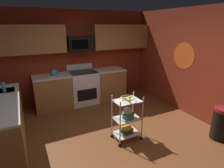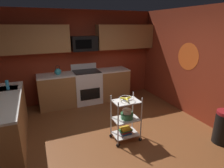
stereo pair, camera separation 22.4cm
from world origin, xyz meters
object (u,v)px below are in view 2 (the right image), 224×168
Objects in this scene: fruit_bowl at (126,99)px; kettle at (58,72)px; mixing_bowl_large at (127,116)px; mixing_bowl_small at (127,111)px; oven_range at (87,86)px; book_stack at (126,131)px; dish_soap_bottle at (7,85)px; trash_can at (224,127)px; microwave at (84,43)px; rolling_cart at (126,119)px.

kettle is at bearing 114.22° from fruit_bowl.
mixing_bowl_small is at bearing -127.58° from mixing_bowl_large.
oven_range is 2.16m from mixing_bowl_large.
mixing_bowl_large is at bearing -0.00° from fruit_bowl.
mixing_bowl_large is 0.33m from book_stack.
mixing_bowl_large is at bearing -31.48° from dish_soap_bottle.
mixing_bowl_small is at bearing 154.23° from trash_can.
microwave is at bearing 121.24° from trash_can.
rolling_cart is at bearing -3.58° from book_stack.
microwave is at bearing 27.10° from dish_soap_bottle.
mixing_bowl_small is 0.43m from book_stack.
mixing_bowl_small is at bearing -65.66° from kettle.
rolling_cart is 1.87m from trash_can.
oven_range is 3.51m from trash_can.
mixing_bowl_large is (0.21, -2.15, 0.04)m from oven_range.
book_stack is 1.32× the size of dish_soap_bottle.
mixing_bowl_large is 0.38× the size of trash_can.
fruit_bowl is at bearing 172.87° from rolling_cart.
mixing_bowl_small is (0.01, -0.01, -0.26)m from fruit_bowl.
microwave is 0.77× the size of rolling_cart.
book_stack is at bearing 176.42° from rolling_cart.
trash_can is at bearing -26.03° from book_stack.
rolling_cart is at bearing -85.31° from microwave.
oven_range is at bearing 94.91° from fruit_bowl.
oven_range is 4.04× the size of fruit_bowl.
microwave is (-0.00, 0.10, 1.22)m from oven_range.
dish_soap_bottle is (-2.08, 1.28, 0.14)m from fruit_bowl.
fruit_bowl is (0.18, -2.15, 0.40)m from oven_range.
oven_range is 1.20× the size of rolling_cart.
rolling_cart is 3.47× the size of kettle.
book_stack is at bearing -85.31° from microwave.
book_stack is (-0.00, 0.00, -0.26)m from rolling_cart.
trash_can is (1.86, -3.07, -1.37)m from microwave.
dish_soap_bottle reaches higher than mixing_bowl_small.
trash_can is (1.68, -0.82, -0.55)m from fruit_bowl.
mixing_bowl_large is at bearing 153.65° from trash_can.
rolling_cart is at bearing 128.63° from mixing_bowl_small.
book_stack is at bearing 128.63° from mixing_bowl_small.
rolling_cart reaches higher than mixing_bowl_large.
kettle is 4.03m from trash_can.
mixing_bowl_small is at bearing -51.37° from rolling_cart.
fruit_bowl is at bearing -65.78° from kettle.
fruit_bowl is 1.03× the size of kettle.
kettle is (-0.78, -0.11, -0.70)m from microwave.
book_stack is (0.00, -0.00, -0.68)m from fruit_bowl.
mixing_bowl_small is 2.49m from dish_soap_bottle.
rolling_cart reaches higher than mixing_bowl_small.
kettle reaches higher than rolling_cart.
rolling_cart is at bearing -85.09° from oven_range.
dish_soap_bottle is (-1.89, -0.86, 0.54)m from oven_range.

